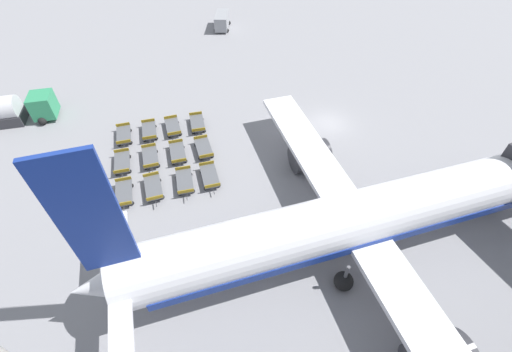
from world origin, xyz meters
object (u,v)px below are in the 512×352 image
(baggage_dolly_row_near_col_c, at_px, (124,193))
(baggage_dolly_row_mid_a_col_a, at_px, (149,131))
(baggage_dolly_row_mid_b_col_c, at_px, (185,181))
(airplane, at_px, (370,216))
(baggage_dolly_row_mid_a_col_b, at_px, (150,157))
(baggage_dolly_row_near_col_a, at_px, (124,135))
(baggage_dolly_row_far_col_b, at_px, (204,148))
(baggage_dolly_row_near_col_b, at_px, (122,163))
(service_van, at_px, (222,21))
(baggage_dolly_row_far_col_a, at_px, (197,123))
(baggage_dolly_row_far_col_c, at_px, (210,176))
(baggage_dolly_row_mid_a_col_c, at_px, (153,188))
(baggage_dolly_row_mid_b_col_a, at_px, (173,127))
(baggage_dolly_row_mid_b_col_b, at_px, (178,153))

(baggage_dolly_row_near_col_c, height_order, baggage_dolly_row_mid_a_col_a, same)
(baggage_dolly_row_mid_b_col_c, bearing_deg, airplane, 46.30)
(baggage_dolly_row_mid_a_col_b, bearing_deg, baggage_dolly_row_near_col_a, -155.12)
(baggage_dolly_row_far_col_b, bearing_deg, baggage_dolly_row_near_col_b, -95.17)
(service_van, xyz_separation_m, baggage_dolly_row_near_col_a, (23.97, -17.86, -0.76))
(airplane, xyz_separation_m, baggage_dolly_row_near_col_a, (-19.78, -15.91, -2.87))
(baggage_dolly_row_far_col_b, bearing_deg, airplane, 30.38)
(service_van, height_order, baggage_dolly_row_mid_a_col_a, service_van)
(baggage_dolly_row_far_col_b, bearing_deg, baggage_dolly_row_far_col_a, 174.70)
(service_van, relative_size, baggage_dolly_row_mid_b_col_c, 1.37)
(baggage_dolly_row_mid_b_col_c, relative_size, baggage_dolly_row_far_col_c, 1.00)
(airplane, distance_m, baggage_dolly_row_mid_a_col_a, 23.84)
(service_van, bearing_deg, baggage_dolly_row_mid_a_col_c, -26.33)
(baggage_dolly_row_near_col_b, xyz_separation_m, baggage_dolly_row_mid_b_col_c, (4.57, 5.03, 0.00))
(service_van, height_order, baggage_dolly_row_far_col_b, service_van)
(baggage_dolly_row_mid_a_col_b, bearing_deg, baggage_dolly_row_far_col_c, 45.90)
(baggage_dolly_row_mid_a_col_c, xyz_separation_m, baggage_dolly_row_mid_b_col_a, (-8.22, 3.31, 0.00))
(airplane, height_order, baggage_dolly_row_far_col_b, airplane)
(baggage_dolly_row_mid_b_col_a, bearing_deg, airplane, 29.34)
(baggage_dolly_row_mid_a_col_b, bearing_deg, baggage_dolly_row_far_col_b, 84.29)
(baggage_dolly_row_mid_a_col_a, height_order, baggage_dolly_row_mid_b_col_c, same)
(baggage_dolly_row_near_col_c, distance_m, baggage_dolly_row_mid_a_col_b, 4.85)
(baggage_dolly_row_near_col_c, relative_size, baggage_dolly_row_mid_a_col_a, 1.00)
(airplane, height_order, baggage_dolly_row_mid_a_col_c, airplane)
(baggage_dolly_row_far_col_c, bearing_deg, baggage_dolly_row_mid_b_col_c, -93.98)
(airplane, relative_size, baggage_dolly_row_mid_b_col_b, 10.61)
(service_van, relative_size, baggage_dolly_row_far_col_c, 1.37)
(baggage_dolly_row_near_col_a, xyz_separation_m, baggage_dolly_row_far_col_a, (0.73, 7.63, 0.00))
(baggage_dolly_row_near_col_c, bearing_deg, baggage_dolly_row_near_col_b, 176.83)
(service_van, bearing_deg, airplane, -2.55)
(baggage_dolly_row_near_col_b, bearing_deg, baggage_dolly_row_mid_a_col_b, 85.90)
(baggage_dolly_row_mid_a_col_a, relative_size, baggage_dolly_row_far_col_c, 1.00)
(baggage_dolly_row_near_col_b, distance_m, baggage_dolly_row_mid_a_col_c, 4.93)
(airplane, bearing_deg, baggage_dolly_row_near_col_a, -141.18)
(baggage_dolly_row_mid_a_col_a, relative_size, baggage_dolly_row_mid_a_col_b, 1.00)
(baggage_dolly_row_near_col_c, xyz_separation_m, baggage_dolly_row_mid_a_col_a, (-8.16, 3.36, 0.00))
(baggage_dolly_row_mid_b_col_a, distance_m, baggage_dolly_row_mid_b_col_c, 8.44)
(baggage_dolly_row_mid_a_col_a, xyz_separation_m, baggage_dolly_row_mid_a_col_c, (8.42, -0.86, 0.00))
(baggage_dolly_row_mid_b_col_c, relative_size, baggage_dolly_row_far_col_b, 1.01)
(baggage_dolly_row_near_col_c, distance_m, baggage_dolly_row_mid_b_col_c, 5.28)
(baggage_dolly_row_near_col_b, xyz_separation_m, baggage_dolly_row_mid_a_col_b, (0.19, 2.62, 0.00))
(baggage_dolly_row_mid_b_col_c, xyz_separation_m, baggage_dolly_row_far_col_c, (0.16, 2.28, 0.00))
(baggage_dolly_row_near_col_a, bearing_deg, baggage_dolly_row_mid_b_col_c, 26.84)
(baggage_dolly_row_far_col_c, bearing_deg, baggage_dolly_row_far_col_a, 173.96)
(service_van, distance_m, baggage_dolly_row_mid_a_col_a, 28.63)
(baggage_dolly_row_near_col_c, height_order, baggage_dolly_row_mid_a_col_b, same)
(service_van, bearing_deg, baggage_dolly_row_near_col_c, -29.95)
(airplane, distance_m, baggage_dolly_row_near_col_a, 25.54)
(baggage_dolly_row_far_col_a, bearing_deg, baggage_dolly_row_mid_a_col_a, -95.62)
(baggage_dolly_row_mid_b_col_a, bearing_deg, baggage_dolly_row_near_col_a, -94.78)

